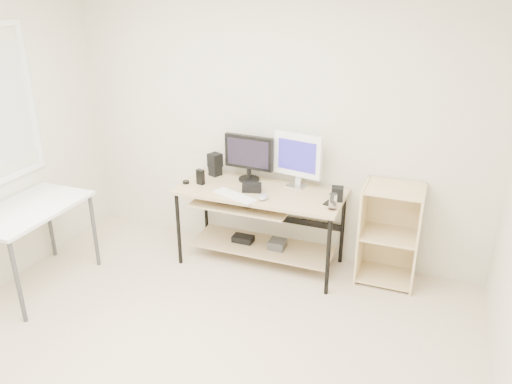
{
  "coord_description": "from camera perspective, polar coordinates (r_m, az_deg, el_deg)",
  "views": [
    {
      "loc": [
        1.45,
        -2.23,
        2.48
      ],
      "look_at": [
        0.09,
        1.3,
        0.88
      ],
      "focal_mm": 35.0,
      "sensor_mm": 36.0,
      "label": 1
    }
  ],
  "objects": [
    {
      "name": "white_imac",
      "position": [
        4.49,
        4.77,
        4.05
      ],
      "size": [
        0.47,
        0.15,
        0.5
      ],
      "rotation": [
        0.0,
        0.0,
        -0.19
      ],
      "color": "silver",
      "rests_on": "desk"
    },
    {
      "name": "speaker_left",
      "position": [
        4.82,
        -4.7,
        3.2
      ],
      "size": [
        0.14,
        0.14,
        0.22
      ],
      "rotation": [
        0.0,
        0.0,
        -0.41
      ],
      "color": "black",
      "rests_on": "desk"
    },
    {
      "name": "shelf_unit",
      "position": [
        4.54,
        15.06,
        -4.53
      ],
      "size": [
        0.5,
        0.4,
        0.9
      ],
      "color": "beige",
      "rests_on": "ground"
    },
    {
      "name": "keyboard",
      "position": [
        4.36,
        -2.43,
        -0.44
      ],
      "size": [
        0.44,
        0.28,
        0.02
      ],
      "primitive_type": "cube",
      "rotation": [
        0.0,
        0.0,
        -0.39
      ],
      "color": "white",
      "rests_on": "desk"
    },
    {
      "name": "room",
      "position": [
        3.01,
        -12.79,
        -0.47
      ],
      "size": [
        4.01,
        4.01,
        2.62
      ],
      "color": "beige",
      "rests_on": "ground"
    },
    {
      "name": "volume_puck",
      "position": [
        4.69,
        -8.01,
        1.13
      ],
      "size": [
        0.06,
        0.06,
        0.03
      ],
      "primitive_type": "cylinder",
      "rotation": [
        0.0,
        0.0,
        0.02
      ],
      "color": "black",
      "rests_on": "desk"
    },
    {
      "name": "smartphone",
      "position": [
        4.27,
        8.28,
        -1.24
      ],
      "size": [
        0.08,
        0.12,
        0.01
      ],
      "primitive_type": "cube",
      "rotation": [
        0.0,
        0.0,
        -0.22
      ],
      "color": "black",
      "rests_on": "desk"
    },
    {
      "name": "audio_controller",
      "position": [
        4.63,
        -6.37,
        1.72
      ],
      "size": [
        0.08,
        0.06,
        0.14
      ],
      "primitive_type": "cube",
      "rotation": [
        0.0,
        0.0,
        -0.3
      ],
      "color": "black",
      "rests_on": "desk"
    },
    {
      "name": "center_speaker",
      "position": [
        4.44,
        -0.49,
        0.52
      ],
      "size": [
        0.18,
        0.11,
        0.08
      ],
      "primitive_type": "cube",
      "rotation": [
        0.0,
        0.0,
        0.25
      ],
      "color": "black",
      "rests_on": "desk"
    },
    {
      "name": "mouse",
      "position": [
        4.3,
        0.82,
        -0.57
      ],
      "size": [
        0.09,
        0.13,
        0.04
      ],
      "primitive_type": "ellipsoid",
      "rotation": [
        0.0,
        0.0,
        0.08
      ],
      "color": "#ABABB0",
      "rests_on": "desk"
    },
    {
      "name": "coaster",
      "position": [
        4.16,
        8.71,
        -1.96
      ],
      "size": [
        0.09,
        0.09,
        0.01
      ],
      "primitive_type": "cylinder",
      "rotation": [
        0.0,
        0.0,
        0.04
      ],
      "color": "#A86F4C",
      "rests_on": "desk"
    },
    {
      "name": "desk",
      "position": [
        4.59,
        0.26,
        -2.15
      ],
      "size": [
        1.5,
        0.65,
        0.75
      ],
      "color": "tan",
      "rests_on": "ground"
    },
    {
      "name": "side_table",
      "position": [
        4.59,
        -24.51,
        -2.54
      ],
      "size": [
        0.6,
        1.0,
        0.75
      ],
      "color": "white",
      "rests_on": "ground"
    },
    {
      "name": "drinking_glass",
      "position": [
        4.13,
        8.77,
        -1.08
      ],
      "size": [
        0.07,
        0.07,
        0.13
      ],
      "primitive_type": "cylinder",
      "rotation": [
        0.0,
        0.0,
        0.04
      ],
      "color": "white",
      "rests_on": "coaster"
    },
    {
      "name": "black_monitor",
      "position": [
        4.64,
        -0.82,
        4.24
      ],
      "size": [
        0.48,
        0.2,
        0.44
      ],
      "rotation": [
        0.0,
        0.0,
        -0.06
      ],
      "color": "black",
      "rests_on": "desk"
    },
    {
      "name": "speaker_right",
      "position": [
        4.32,
        9.27,
        -0.2
      ],
      "size": [
        0.12,
        0.12,
        0.12
      ],
      "primitive_type": "cube",
      "rotation": [
        0.0,
        0.0,
        0.19
      ],
      "color": "black",
      "rests_on": "desk"
    }
  ]
}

